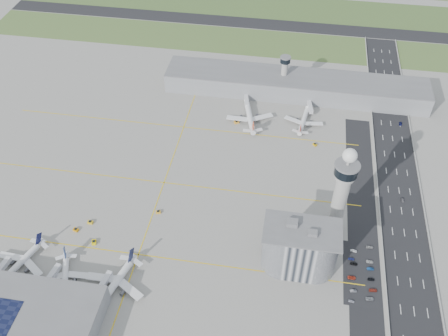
% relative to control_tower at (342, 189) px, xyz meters
% --- Properties ---
extents(ground, '(1000.00, 1000.00, 0.00)m').
position_rel_control_tower_xyz_m(ground, '(-72.00, -8.00, -35.04)').
color(ground, '#9D9B92').
extents(grass_strip_0, '(480.00, 50.00, 0.08)m').
position_rel_control_tower_xyz_m(grass_strip_0, '(-92.00, 217.00, -35.00)').
color(grass_strip_0, '#425C2B').
rests_on(grass_strip_0, ground).
extents(grass_strip_1, '(480.00, 60.00, 0.08)m').
position_rel_control_tower_xyz_m(grass_strip_1, '(-92.00, 292.00, -35.00)').
color(grass_strip_1, '#45642F').
rests_on(grass_strip_1, ground).
extents(runway, '(480.00, 22.00, 0.10)m').
position_rel_control_tower_xyz_m(runway, '(-92.00, 254.00, -34.98)').
color(runway, black).
rests_on(runway, ground).
extents(highway, '(28.00, 500.00, 0.10)m').
position_rel_control_tower_xyz_m(highway, '(43.00, -8.00, -34.99)').
color(highway, black).
rests_on(highway, ground).
extents(barrier_left, '(0.60, 500.00, 1.20)m').
position_rel_control_tower_xyz_m(barrier_left, '(29.00, -8.00, -34.44)').
color(barrier_left, '#9E9E99').
rests_on(barrier_left, ground).
extents(barrier_right, '(0.60, 500.00, 1.20)m').
position_rel_control_tower_xyz_m(barrier_right, '(57.00, -8.00, -34.44)').
color(barrier_right, '#9E9E99').
rests_on(barrier_right, ground).
extents(landside_road, '(18.00, 260.00, 0.08)m').
position_rel_control_tower_xyz_m(landside_road, '(18.00, -18.00, -35.00)').
color(landside_road, black).
rests_on(landside_road, ground).
extents(parking_lot, '(20.00, 44.00, 0.10)m').
position_rel_control_tower_xyz_m(parking_lot, '(16.00, -30.00, -34.99)').
color(parking_lot, black).
rests_on(parking_lot, ground).
extents(taxiway_line_h_0, '(260.00, 0.60, 0.01)m').
position_rel_control_tower_xyz_m(taxiway_line_h_0, '(-112.00, -38.00, -35.04)').
color(taxiway_line_h_0, yellow).
rests_on(taxiway_line_h_0, ground).
extents(taxiway_line_h_1, '(260.00, 0.60, 0.01)m').
position_rel_control_tower_xyz_m(taxiway_line_h_1, '(-112.00, 22.00, -35.04)').
color(taxiway_line_h_1, yellow).
rests_on(taxiway_line_h_1, ground).
extents(taxiway_line_h_2, '(260.00, 0.60, 0.01)m').
position_rel_control_tower_xyz_m(taxiway_line_h_2, '(-112.00, 82.00, -35.04)').
color(taxiway_line_h_2, yellow).
rests_on(taxiway_line_h_2, ground).
extents(taxiway_line_v, '(0.60, 260.00, 0.01)m').
position_rel_control_tower_xyz_m(taxiway_line_v, '(-112.00, 22.00, -35.04)').
color(taxiway_line_v, yellow).
rests_on(taxiway_line_v, ground).
extents(control_tower, '(14.00, 14.00, 64.50)m').
position_rel_control_tower_xyz_m(control_tower, '(0.00, 0.00, 0.00)').
color(control_tower, '#ADAAA5').
rests_on(control_tower, ground).
extents(secondary_tower, '(8.60, 8.60, 31.90)m').
position_rel_control_tower_xyz_m(secondary_tower, '(-42.00, 142.00, -16.24)').
color(secondary_tower, '#ADAAA5').
rests_on(secondary_tower, ground).
extents(admin_building, '(42.00, 24.00, 33.50)m').
position_rel_control_tower_xyz_m(admin_building, '(-20.01, -30.00, -19.74)').
color(admin_building, '#B2B2B7').
rests_on(admin_building, ground).
extents(terminal_pier, '(210.00, 32.00, 15.80)m').
position_rel_control_tower_xyz_m(terminal_pier, '(-32.00, 140.00, -27.14)').
color(terminal_pier, gray).
rests_on(terminal_pier, ground).
extents(near_terminal, '(84.00, 42.00, 13.00)m').
position_rel_control_tower_xyz_m(near_terminal, '(-160.07, -90.02, -28.62)').
color(near_terminal, gray).
rests_on(near_terminal, ground).
extents(airplane_near_a, '(42.45, 45.98, 10.55)m').
position_rel_control_tower_xyz_m(airplane_near_a, '(-175.76, -57.08, -29.77)').
color(airplane_near_a, white).
rests_on(airplane_near_a, ground).
extents(airplane_near_b, '(39.92, 43.12, 9.84)m').
position_rel_control_tower_xyz_m(airplane_near_b, '(-146.60, -62.51, -30.12)').
color(airplane_near_b, white).
rests_on(airplane_near_b, ground).
extents(airplane_near_c, '(45.69, 50.14, 11.82)m').
position_rel_control_tower_xyz_m(airplane_near_c, '(-118.24, -62.49, -29.13)').
color(airplane_near_c, white).
rests_on(airplane_near_c, ground).
extents(airplane_far_a, '(45.94, 50.54, 11.97)m').
position_rel_control_tower_xyz_m(airplane_far_a, '(-64.09, 99.66, -29.05)').
color(airplane_far_a, white).
rests_on(airplane_far_a, ground).
extents(airplane_far_b, '(34.22, 38.77, 9.86)m').
position_rel_control_tower_xyz_m(airplane_far_b, '(-22.86, 101.75, -30.11)').
color(airplane_far_b, white).
rests_on(airplane_far_b, ground).
extents(jet_bridge_near_1, '(5.39, 14.31, 5.70)m').
position_rel_control_tower_xyz_m(jet_bridge_near_1, '(-155.00, -69.00, -32.19)').
color(jet_bridge_near_1, silver).
rests_on(jet_bridge_near_1, ground).
extents(jet_bridge_near_2, '(5.39, 14.31, 5.70)m').
position_rel_control_tower_xyz_m(jet_bridge_near_2, '(-125.00, -69.00, -32.19)').
color(jet_bridge_near_2, silver).
rests_on(jet_bridge_near_2, ground).
extents(jet_bridge_far_0, '(5.39, 14.31, 5.70)m').
position_rel_control_tower_xyz_m(jet_bridge_far_0, '(-70.00, 124.00, -32.19)').
color(jet_bridge_far_0, silver).
rests_on(jet_bridge_far_0, ground).
extents(jet_bridge_far_1, '(5.39, 14.31, 5.70)m').
position_rel_control_tower_xyz_m(jet_bridge_far_1, '(-20.00, 124.00, -32.19)').
color(jet_bridge_far_1, silver).
rests_on(jet_bridge_far_1, ground).
extents(tug_0, '(3.37, 2.37, 1.91)m').
position_rel_control_tower_xyz_m(tug_0, '(-148.17, -19.76, -34.08)').
color(tug_0, gold).
rests_on(tug_0, ground).
extents(tug_1, '(3.74, 3.08, 1.87)m').
position_rel_control_tower_xyz_m(tug_1, '(-154.75, -26.89, -34.11)').
color(tug_1, orange).
rests_on(tug_1, ground).
extents(tug_2, '(3.29, 4.06, 2.05)m').
position_rel_control_tower_xyz_m(tug_2, '(-140.44, -34.23, -34.01)').
color(tug_2, yellow).
rests_on(tug_2, ground).
extents(tug_3, '(3.48, 2.81, 1.77)m').
position_rel_control_tower_xyz_m(tug_3, '(-108.87, -4.70, -34.16)').
color(tug_3, gold).
rests_on(tug_3, ground).
extents(tug_4, '(4.32, 3.81, 2.09)m').
position_rel_control_tower_xyz_m(tug_4, '(-73.30, 93.49, -34.00)').
color(tug_4, gold).
rests_on(tug_4, ground).
extents(tug_5, '(3.44, 3.48, 1.69)m').
position_rel_control_tower_xyz_m(tug_5, '(-13.39, 76.93, -34.20)').
color(tug_5, '#CF9908').
rests_on(tug_5, ground).
extents(car_lot_0, '(3.36, 1.71, 1.10)m').
position_rel_control_tower_xyz_m(car_lot_0, '(10.16, -49.56, -34.49)').
color(car_lot_0, '#AAACBC').
rests_on(car_lot_0, ground).
extents(car_lot_1, '(3.83, 1.89, 1.21)m').
position_rel_control_tower_xyz_m(car_lot_1, '(11.39, -42.93, -34.44)').
color(car_lot_1, slate).
rests_on(car_lot_1, ground).
extents(car_lot_2, '(4.63, 2.30, 1.26)m').
position_rel_control_tower_xyz_m(car_lot_2, '(10.66, -34.42, -34.41)').
color(car_lot_2, '#B6341F').
rests_on(car_lot_2, ground).
extents(car_lot_3, '(4.24, 1.93, 1.20)m').
position_rel_control_tower_xyz_m(car_lot_3, '(12.06, -24.59, -34.44)').
color(car_lot_3, black).
rests_on(car_lot_3, ground).
extents(car_lot_4, '(3.63, 1.49, 1.23)m').
position_rel_control_tower_xyz_m(car_lot_4, '(10.66, -21.40, -34.42)').
color(car_lot_4, navy).
rests_on(car_lot_4, ground).
extents(car_lot_5, '(3.68, 1.44, 1.19)m').
position_rel_control_tower_xyz_m(car_lot_5, '(12.13, -15.28, -34.44)').
color(car_lot_5, white).
rests_on(car_lot_5, ground).
extents(car_lot_6, '(4.67, 2.67, 1.23)m').
position_rel_control_tower_xyz_m(car_lot_6, '(20.02, -46.48, -34.43)').
color(car_lot_6, '#989CA3').
rests_on(car_lot_6, ground).
extents(car_lot_7, '(4.73, 2.51, 1.31)m').
position_rel_control_tower_xyz_m(car_lot_7, '(22.04, -40.79, -34.39)').
color(car_lot_7, maroon).
rests_on(car_lot_7, ground).
extents(car_lot_8, '(3.84, 1.70, 1.28)m').
position_rel_control_tower_xyz_m(car_lot_8, '(21.27, -33.77, -34.40)').
color(car_lot_8, black).
rests_on(car_lot_8, ground).
extents(car_lot_9, '(4.04, 1.84, 1.28)m').
position_rel_control_tower_xyz_m(car_lot_9, '(21.24, -26.66, -34.40)').
color(car_lot_9, navy).
rests_on(car_lot_9, ground).
extents(car_lot_10, '(4.17, 2.02, 1.14)m').
position_rel_control_tower_xyz_m(car_lot_10, '(21.17, -21.67, -34.47)').
color(car_lot_10, silver).
rests_on(car_lot_10, ground).
extents(car_lot_11, '(4.19, 2.04, 1.17)m').
position_rel_control_tower_xyz_m(car_lot_11, '(21.59, -10.97, -34.45)').
color(car_lot_11, '#999999').
rests_on(car_lot_11, ground).
extents(car_hw_1, '(1.79, 3.91, 1.24)m').
position_rel_control_tower_xyz_m(car_hw_1, '(44.16, 31.27, -34.42)').
color(car_hw_1, '#2B2B2F').
rests_on(car_hw_1, ground).
extents(car_hw_2, '(2.51, 4.47, 1.18)m').
position_rel_control_tower_xyz_m(car_hw_2, '(50.18, 112.11, -34.45)').
color(car_hw_2, navy).
rests_on(car_hw_2, ground).
extents(car_hw_4, '(1.60, 3.41, 1.13)m').
position_rel_control_tower_xyz_m(car_hw_4, '(36.86, 173.28, -34.48)').
color(car_hw_4, gray).
rests_on(car_hw_4, ground).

